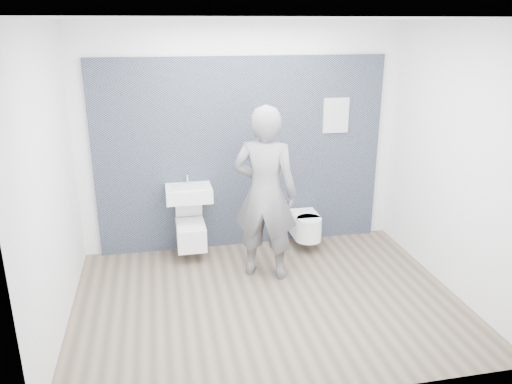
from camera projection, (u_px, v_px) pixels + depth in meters
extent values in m
plane|color=brown|center=(267.00, 300.00, 5.25)|extent=(4.00, 4.00, 0.00)
plane|color=silver|center=(242.00, 139.00, 6.19)|extent=(4.00, 0.00, 4.00)
plane|color=silver|center=(317.00, 233.00, 3.41)|extent=(4.00, 0.00, 4.00)
plane|color=silver|center=(49.00, 185.00, 4.42)|extent=(0.00, 3.00, 3.00)
plane|color=silver|center=(456.00, 161.00, 5.18)|extent=(0.00, 3.00, 3.00)
plane|color=white|center=(270.00, 19.00, 4.35)|extent=(4.00, 4.00, 0.00)
cube|color=black|center=(243.00, 243.00, 6.61)|extent=(3.60, 0.06, 2.40)
cube|color=white|center=(189.00, 193.00, 6.00)|extent=(0.55, 0.41, 0.16)
cube|color=silver|center=(189.00, 188.00, 5.96)|extent=(0.38, 0.27, 0.03)
cylinder|color=silver|center=(187.00, 178.00, 6.09)|extent=(0.02, 0.02, 0.14)
cylinder|color=silver|center=(187.00, 175.00, 6.02)|extent=(0.02, 0.09, 0.02)
cylinder|color=silver|center=(188.00, 199.00, 6.22)|extent=(0.04, 0.04, 0.11)
cube|color=white|center=(191.00, 235.00, 6.13)|extent=(0.35, 0.50, 0.29)
cylinder|color=silver|center=(191.00, 226.00, 6.05)|extent=(0.25, 0.25, 0.03)
cube|color=white|center=(191.00, 224.00, 6.04)|extent=(0.33, 0.40, 0.02)
cube|color=white|center=(189.00, 205.00, 6.15)|extent=(0.33, 0.14, 0.35)
cube|color=silver|center=(190.00, 236.00, 6.37)|extent=(0.09, 0.06, 0.08)
cube|color=white|center=(304.00, 224.00, 6.46)|extent=(0.33, 0.39, 0.28)
cylinder|color=white|center=(308.00, 230.00, 6.28)|extent=(0.33, 0.33, 0.28)
cube|color=white|center=(305.00, 214.00, 6.38)|extent=(0.31, 0.37, 0.03)
cylinder|color=white|center=(309.00, 219.00, 6.21)|extent=(0.31, 0.31, 0.03)
cube|color=silver|center=(300.00, 226.00, 6.64)|extent=(0.09, 0.06, 0.08)
cube|color=white|center=(330.00, 237.00, 6.80)|extent=(0.33, 0.03, 0.44)
imported|color=slate|center=(265.00, 194.00, 5.48)|extent=(0.85, 0.73, 1.97)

